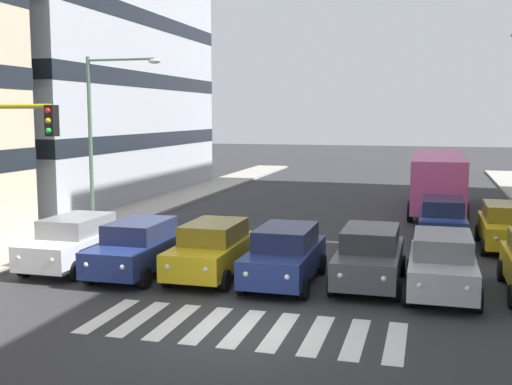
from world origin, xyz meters
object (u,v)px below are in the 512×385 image
Objects in this scene: bus_behind_traffic at (438,176)px; street_lamp_right at (102,125)px; car_1 at (442,264)px; car_row2_1 at (506,226)px; car_4 at (213,249)px; car_6 at (75,242)px; car_5 at (139,247)px; car_3 at (285,255)px; car_2 at (370,256)px; car_row2_0 at (442,219)px.

bus_behind_traffic is 1.44× the size of street_lamp_right.
car_row2_1 is (-2.46, -6.99, 0.00)m from car_1.
car_6 is (4.80, 0.14, 0.00)m from car_4.
car_3 is at bearing -177.79° from car_5.
car_1 is 2.13m from car_2.
car_2 is 1.00× the size of car_4.
car_2 is at bearing -174.41° from car_5.
car_4 is 9.29m from street_lamp_right.
bus_behind_traffic is (-9.32, -16.20, 0.97)m from car_5.
car_2 is 15.66m from bus_behind_traffic.
car_1 is 6.95m from car_4.
car_5 is at bearing 5.59° from car_2.
bus_behind_traffic reaches higher than car_1.
car_5 and car_row2_1 have the same top height.
car_row2_0 and car_row2_1 have the same top height.
street_lamp_right is at bearing 10.36° from car_row2_0.
car_row2_1 is at bearing -143.85° from car_4.
car_row2_0 is at bearing -169.64° from street_lamp_right.
car_row2_1 is at bearing -109.40° from car_1.
street_lamp_right is at bearing -38.14° from car_4.
car_1 is 1.00× the size of car_row2_1.
street_lamp_right reaches higher than car_row2_1.
bus_behind_traffic is at bearing -142.16° from street_lamp_right.
car_2 is 1.00× the size of car_row2_0.
car_row2_1 is (-7.03, -7.06, 0.00)m from car_3.
street_lamp_right reaches higher than bus_behind_traffic.
car_3 is 0.42× the size of bus_behind_traffic.
bus_behind_traffic is 17.48m from street_lamp_right.
car_row2_0 is 2.49m from car_row2_1.
street_lamp_right is (13.62, 10.58, 2.80)m from bus_behind_traffic.
car_2 is 1.00× the size of car_5.
car_3 is 2.38m from car_4.
car_row2_1 is at bearing -174.23° from street_lamp_right.
car_row2_0 is at bearing -120.66° from car_3.
street_lamp_right is (6.68, -5.24, 3.77)m from car_4.
bus_behind_traffic is at bearing -97.65° from car_2.
car_5 and car_row2_0 have the same top height.
car_row2_1 is 0.42× the size of bus_behind_traffic.
car_2 is 7.28m from car_5.
street_lamp_right reaches higher than car_3.
car_2 and car_6 have the same top height.
car_1 is 1.00× the size of car_5.
car_2 and car_5 have the same top height.
car_row2_0 is 0.61× the size of street_lamp_right.
car_row2_1 is at bearing -124.80° from car_2.
car_5 is at bearing 60.08° from bus_behind_traffic.
car_row2_1 is at bearing -148.42° from car_5.
car_3 is 1.00× the size of car_row2_0.
street_lamp_right reaches higher than car_4.
car_row2_1 is (-2.32, 0.89, 0.00)m from car_row2_0.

